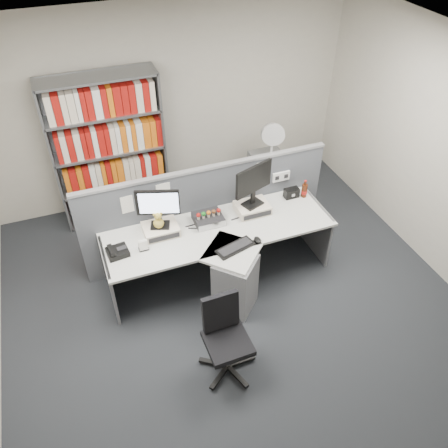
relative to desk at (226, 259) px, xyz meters
name	(u,v)px	position (x,y,z in m)	size (l,w,h in m)	color
ground	(245,324)	(0.00, -0.60, -0.46)	(5.50, 5.50, 0.00)	#292C30
room_shell	(251,191)	(0.00, -0.60, 1.33)	(5.04, 5.54, 2.72)	beige
partition	(207,211)	(0.00, 0.65, 0.19)	(3.00, 0.08, 1.27)	#51555C
desk	(226,259)	(0.00, 0.00, 0.00)	(2.60, 1.20, 0.72)	silver
monitor_riser_left	(161,229)	(-0.62, 0.38, 0.31)	(0.38, 0.31, 0.10)	beige
monitor_riser_right	(252,208)	(0.48, 0.38, 0.31)	(0.38, 0.31, 0.10)	beige
monitor_left	(158,205)	(-0.62, 0.38, 0.65)	(0.45, 0.21, 0.47)	black
monitor_right	(254,182)	(0.48, 0.38, 0.67)	(0.49, 0.23, 0.52)	black
desktop_pc	(208,219)	(-0.07, 0.38, 0.31)	(0.32, 0.29, 0.09)	black
figurines	(209,213)	(-0.07, 0.36, 0.40)	(0.29, 0.05, 0.09)	beige
keyboard	(235,248)	(0.05, -0.14, 0.28)	(0.46, 0.27, 0.03)	black
mouse	(258,240)	(0.32, -0.13, 0.29)	(0.07, 0.11, 0.04)	black
desk_phone	(117,252)	(-1.14, 0.21, 0.30)	(0.24, 0.22, 0.09)	black
desk_calendar	(143,246)	(-0.86, 0.19, 0.32)	(0.10, 0.08, 0.12)	black
plush_toy	(159,221)	(-0.64, 0.37, 0.45)	(0.12, 0.12, 0.20)	gold
speaker	(291,193)	(1.04, 0.48, 0.32)	(0.18, 0.10, 0.12)	black
cola_bottle	(304,190)	(1.18, 0.43, 0.35)	(0.07, 0.07, 0.23)	#3F190A
shelving_unit	(110,153)	(-0.90, 1.85, 0.52)	(1.41, 0.40, 2.00)	slate
filing_cabinet	(269,179)	(1.20, 1.40, -0.11)	(0.45, 0.61, 0.70)	slate
desk_fan	(273,137)	(1.20, 1.40, 0.57)	(0.30, 0.20, 0.53)	white
office_chair	(225,335)	(-0.38, -0.97, 0.01)	(0.55, 0.58, 0.86)	silver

